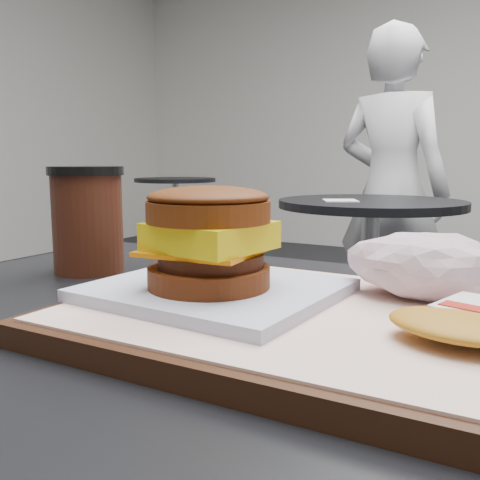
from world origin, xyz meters
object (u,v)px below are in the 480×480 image
breakfast_sandwich (211,251)px  coffee_cup (88,218)px  patron (391,192)px  neighbor_table (369,252)px  crumpled_wrapper (423,264)px  serving_tray (314,321)px

breakfast_sandwich → coffee_cup: coffee_cup is taller
breakfast_sandwich → patron: bearing=99.9°
neighbor_table → coffee_cup: bearing=-86.6°
breakfast_sandwich → neighbor_table: 1.70m
crumpled_wrapper → neighbor_table: bearing=107.0°
serving_tray → coffee_cup: 0.34m
serving_tray → breakfast_sandwich: breakfast_sandwich is taller
serving_tray → patron: patron is taller
neighbor_table → crumpled_wrapper: bearing=-73.0°
serving_tray → coffee_cup: size_ratio=3.04×
coffee_cup → patron: 2.08m
breakfast_sandwich → coffee_cup: 0.25m
serving_tray → patron: (-0.47, 2.16, -0.03)m
patron → coffee_cup: bearing=107.6°
crumpled_wrapper → patron: patron is taller
crumpled_wrapper → breakfast_sandwich: bearing=-148.7°
patron → serving_tray: bearing=115.8°
breakfast_sandwich → serving_tray: bearing=7.2°
breakfast_sandwich → coffee_cup: size_ratio=1.60×
breakfast_sandwich → crumpled_wrapper: (0.15, 0.09, -0.01)m
crumpled_wrapper → neighbor_table: 1.64m
serving_tray → neighbor_table: (-0.41, 1.63, -0.23)m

